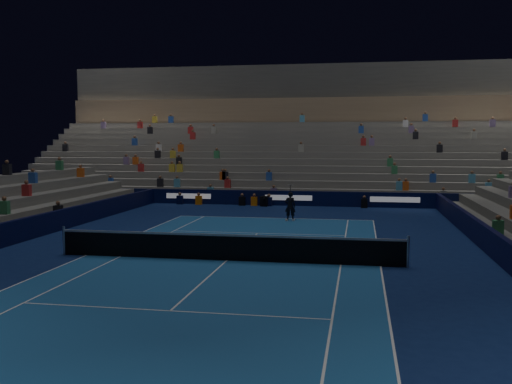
% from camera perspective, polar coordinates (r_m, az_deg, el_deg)
% --- Properties ---
extents(ground, '(90.00, 90.00, 0.00)m').
position_cam_1_polar(ground, '(21.27, -2.89, -6.77)').
color(ground, '#0D1D4E').
rests_on(ground, ground).
extents(court_surface, '(10.97, 23.77, 0.01)m').
position_cam_1_polar(court_surface, '(21.27, -2.89, -6.76)').
color(court_surface, '#1A5291').
rests_on(court_surface, ground).
extents(sponsor_barrier_far, '(44.00, 0.25, 1.00)m').
position_cam_1_polar(sponsor_barrier_far, '(39.26, 3.24, -0.62)').
color(sponsor_barrier_far, black).
rests_on(sponsor_barrier_far, ground).
extents(sponsor_barrier_east, '(0.25, 37.00, 1.00)m').
position_cam_1_polar(sponsor_barrier_east, '(21.23, 23.68, -5.84)').
color(sponsor_barrier_east, black).
rests_on(sponsor_barrier_east, ground).
extents(grandstand_main, '(44.00, 15.20, 11.20)m').
position_cam_1_polar(grandstand_main, '(48.42, 4.61, 3.85)').
color(grandstand_main, slate).
rests_on(grandstand_main, ground).
extents(tennis_net, '(12.90, 0.10, 1.10)m').
position_cam_1_polar(tennis_net, '(21.18, -2.89, -5.43)').
color(tennis_net, '#B2B2B7').
rests_on(tennis_net, ground).
extents(tennis_player, '(0.62, 0.45, 1.60)m').
position_cam_1_polar(tennis_player, '(31.69, 3.38, -1.41)').
color(tennis_player, black).
rests_on(tennis_player, ground).
extents(broadcast_camera, '(0.58, 1.00, 0.67)m').
position_cam_1_polar(broadcast_camera, '(38.93, 0.85, -0.89)').
color(broadcast_camera, black).
rests_on(broadcast_camera, ground).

